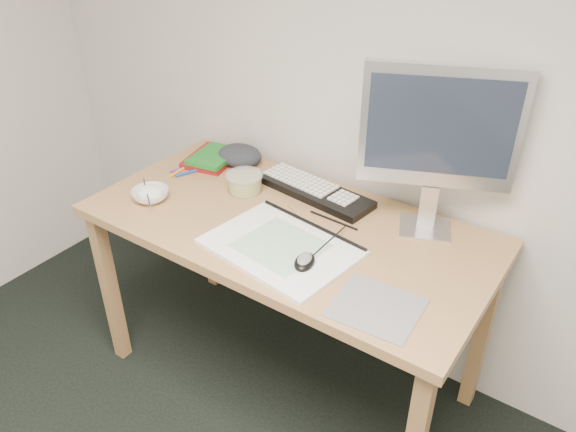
% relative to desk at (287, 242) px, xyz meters
% --- Properties ---
extents(desk, '(1.40, 0.70, 0.75)m').
position_rel_desk_xyz_m(desk, '(0.00, 0.00, 0.00)').
color(desk, '#A5764B').
rests_on(desk, ground).
extents(mousepad, '(0.25, 0.23, 0.00)m').
position_rel_desk_xyz_m(mousepad, '(0.45, -0.22, 0.08)').
color(mousepad, gray).
rests_on(mousepad, desk).
extents(sketchpad, '(0.50, 0.39, 0.01)m').
position_rel_desk_xyz_m(sketchpad, '(0.07, -0.14, 0.09)').
color(sketchpad, white).
rests_on(sketchpad, desk).
extents(keyboard, '(0.48, 0.21, 0.03)m').
position_rel_desk_xyz_m(keyboard, '(-0.03, 0.22, 0.10)').
color(keyboard, black).
rests_on(keyboard, desk).
extents(monitor, '(0.46, 0.22, 0.56)m').
position_rel_desk_xyz_m(monitor, '(0.40, 0.23, 0.43)').
color(monitor, silver).
rests_on(monitor, desk).
extents(mouse, '(0.08, 0.11, 0.03)m').
position_rel_desk_xyz_m(mouse, '(0.19, -0.17, 0.11)').
color(mouse, black).
rests_on(mouse, sketchpad).
extents(rice_bowl, '(0.15, 0.15, 0.04)m').
position_rel_desk_xyz_m(rice_bowl, '(-0.49, -0.16, 0.10)').
color(rice_bowl, white).
rests_on(rice_bowl, desk).
extents(chopsticks, '(0.18, 0.14, 0.02)m').
position_rel_desk_xyz_m(chopsticks, '(-0.49, -0.18, 0.13)').
color(chopsticks, '#ACACAE').
rests_on(chopsticks, rice_bowl).
extents(fruit_tub, '(0.16, 0.16, 0.07)m').
position_rel_desk_xyz_m(fruit_tub, '(-0.26, 0.09, 0.12)').
color(fruit_tub, gold).
rests_on(fruit_tub, desk).
extents(book_red, '(0.22, 0.27, 0.02)m').
position_rel_desk_xyz_m(book_red, '(-0.52, 0.22, 0.09)').
color(book_red, maroon).
rests_on(book_red, desk).
extents(book_green, '(0.18, 0.22, 0.02)m').
position_rel_desk_xyz_m(book_green, '(-0.50, 0.20, 0.11)').
color(book_green, '#1C7022').
rests_on(book_green, book_red).
extents(cloth_lump, '(0.16, 0.14, 0.07)m').
position_rel_desk_xyz_m(cloth_lump, '(-0.42, 0.26, 0.12)').
color(cloth_lump, '#24282C').
rests_on(cloth_lump, desk).
extents(pencil_pink, '(0.16, 0.01, 0.01)m').
position_rel_desk_xyz_m(pencil_pink, '(0.03, 0.00, 0.09)').
color(pencil_pink, pink).
rests_on(pencil_pink, desk).
extents(pencil_tan, '(0.15, 0.09, 0.01)m').
position_rel_desk_xyz_m(pencil_tan, '(0.01, 0.06, 0.09)').
color(pencil_tan, '#A48256').
rests_on(pencil_tan, desk).
extents(pencil_black, '(0.19, 0.02, 0.01)m').
position_rel_desk_xyz_m(pencil_black, '(0.13, 0.10, 0.09)').
color(pencil_black, black).
rests_on(pencil_black, desk).
extents(marker_blue, '(0.07, 0.13, 0.01)m').
position_rel_desk_xyz_m(marker_blue, '(-0.52, 0.08, 0.09)').
color(marker_blue, '#1B4295').
rests_on(marker_blue, desk).
extents(marker_orange, '(0.02, 0.12, 0.01)m').
position_rel_desk_xyz_m(marker_orange, '(-0.56, 0.07, 0.09)').
color(marker_orange, orange).
rests_on(marker_orange, desk).
extents(marker_purple, '(0.06, 0.12, 0.01)m').
position_rel_desk_xyz_m(marker_purple, '(-0.56, 0.09, 0.09)').
color(marker_purple, '#672996').
rests_on(marker_purple, desk).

